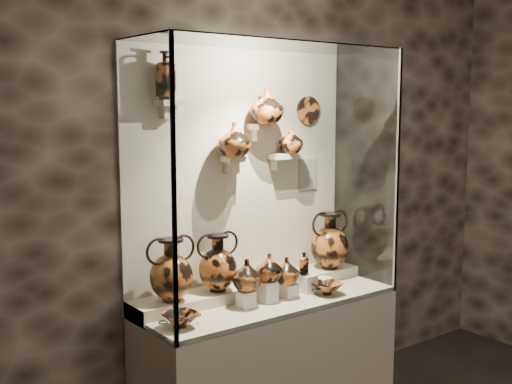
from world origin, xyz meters
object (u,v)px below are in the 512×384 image
Objects in this scene: jug_b at (269,267)px; ovoid_vase_a at (234,140)px; lekythos_small at (304,262)px; ovoid_vase_c at (291,141)px; amphora_right at (329,241)px; jug_c at (286,271)px; jug_a at (247,275)px; kylix_left at (181,318)px; lekythos_tall at (166,72)px; ovoid_vase_b at (267,106)px; amphora_left at (171,270)px; kylix_right at (327,287)px; amphora_mid at (218,263)px.

jug_b is 0.82m from ovoid_vase_a.
lekythos_small is 0.81m from ovoid_vase_c.
amphora_right is 2.33× the size of jug_c.
jug_a reaches higher than kylix_left.
lekythos_tall is 0.73m from ovoid_vase_b.
lekythos_small is 0.91m from ovoid_vase_a.
amphora_left reaches higher than kylix_right.
ovoid_vase_b reaches higher than amphora_left.
amphora_right is 0.43m from lekythos_small.
amphora_mid is 2.09× the size of jug_c.
ovoid_vase_b is at bearing -6.12° from amphora_mid.
lekythos_small reaches higher than kylix_right.
amphora_left is 1.05× the size of amphora_mid.
amphora_left reaches higher than amphora_mid.
amphora_mid is 1.14× the size of lekythos_tall.
jug_a is 0.61× the size of lekythos_tall.
lekythos_tall reaches higher than kylix_left.
amphora_left is 1.20m from ovoid_vase_b.
jug_c is (-0.54, -0.18, -0.09)m from amphora_right.
jug_b is (-0.67, -0.17, -0.05)m from amphora_right.
ovoid_vase_c is at bearing 8.88° from ovoid_vase_a.
lekythos_tall is 1.83× the size of ovoid_vase_c.
amphora_mid is 1.47× the size of kylix_right.
lekythos_tall reaches higher than jug_b.
ovoid_vase_a reaches higher than kylix_right.
amphora_left is at bearing 151.92° from jug_c.
kylix_left is at bearing 175.77° from ovoid_vase_c.
lekythos_tall is (-0.38, 0.26, 1.20)m from jug_a.
kylix_right is 1.68m from lekythos_tall.
amphora_right is 2.33× the size of jug_b.
amphora_right is 1.84× the size of ovoid_vase_a.
kylix_left is (-1.35, -0.24, -0.22)m from amphora_right.
amphora_right is 1.27× the size of lekythos_tall.
jug_a is 1.13× the size of lekythos_small.
kylix_left is at bearing -86.96° from lekythos_tall.
jug_c is at bearing -10.56° from jug_a.
lekythos_tall is at bearing 144.51° from jug_c.
jug_a is (0.42, -0.17, -0.06)m from amphora_left.
ovoid_vase_b is (0.02, 0.23, 1.02)m from jug_c.
amphora_left is at bearing -170.36° from ovoid_vase_b.
kylix_left is at bearing 179.96° from jug_a.
amphora_right is 0.77m from ovoid_vase_c.
ovoid_vase_a reaches higher than jug_a.
lekythos_tall reaches higher than ovoid_vase_a.
amphora_left is 2.19× the size of jug_c.
kylix_right is at bearing -36.09° from amphora_mid.
jug_c is at bearing -37.40° from amphora_mid.
lekythos_small is 0.54× the size of lekythos_tall.
jug_c is 0.16m from lekythos_small.
amphora_left reaches higher than kylix_left.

